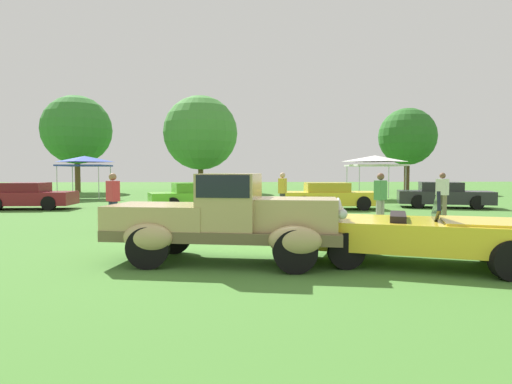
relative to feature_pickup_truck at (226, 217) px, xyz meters
name	(u,v)px	position (x,y,z in m)	size (l,w,h in m)	color
ground_plane	(235,258)	(0.17, 0.35, -0.87)	(120.00, 120.00, 0.00)	#42752D
feature_pickup_truck	(226,217)	(0.00, 0.00, 0.00)	(4.61, 2.41, 1.70)	brown
neighbor_convertible	(427,234)	(3.73, -0.45, -0.29)	(4.57, 3.10, 1.40)	yellow
show_car_burgundy	(29,196)	(-9.26, 11.89, -0.27)	(3.83, 1.73, 1.22)	maroon
show_car_lime	(199,197)	(-1.46, 11.13, -0.27)	(4.68, 2.91, 1.22)	#60C62D
show_car_yellow	(330,196)	(4.52, 11.18, -0.27)	(4.42, 1.81, 1.22)	yellow
show_car_charcoal	(443,195)	(10.15, 11.75, -0.27)	(4.51, 2.84, 1.22)	#28282D
spectator_near_truck	(442,194)	(7.85, 7.26, 0.05)	(0.43, 0.46, 1.69)	#7F7056
spectator_between_cars	(380,198)	(4.66, 4.80, 0.05)	(0.46, 0.45, 1.69)	#9E998E
spectator_by_row	(113,199)	(-3.42, 4.57, 0.05)	(0.45, 0.45, 1.69)	#283351
spectator_far_side	(282,192)	(2.08, 8.82, 0.05)	(0.38, 0.46, 1.69)	#383838
canopy_tent_left_field	(85,160)	(-9.36, 19.49, 1.55)	(2.77, 2.77, 2.71)	#B7B7BC
canopy_tent_center_field	(375,160)	(8.80, 17.75, 1.56)	(3.07, 3.07, 2.71)	#B7B7BC
treeline_far_left	(77,130)	(-12.92, 28.08, 4.29)	(5.66, 5.66, 8.00)	brown
treeline_mid_left	(200,133)	(-2.71, 28.11, 4.09)	(6.21, 6.21, 8.07)	brown
treeline_center	(407,137)	(14.38, 26.43, 3.70)	(4.67, 4.67, 6.92)	#47331E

